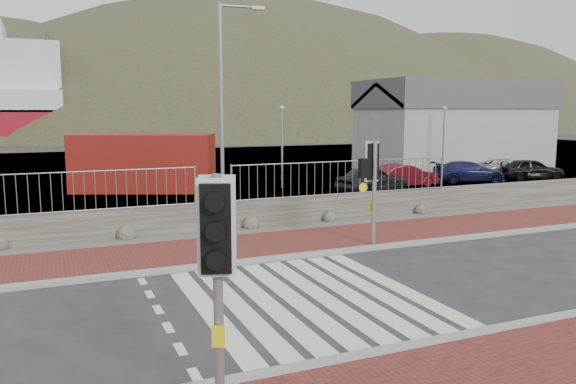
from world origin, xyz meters
name	(u,v)px	position (x,y,z in m)	size (l,w,h in m)	color
ground	(308,298)	(0.00, 0.00, 0.00)	(220.00, 220.00, 0.00)	#28282B
sidewalk_far	(240,248)	(0.00, 4.50, 0.04)	(40.00, 3.00, 0.08)	brown
kerb_near	(388,352)	(0.00, -3.00, 0.05)	(40.00, 0.25, 0.12)	gray
kerb_far	(258,260)	(0.00, 3.00, 0.05)	(40.00, 0.25, 0.12)	gray
zebra_crossing	(308,297)	(0.00, 0.00, 0.01)	(4.62, 5.60, 0.01)	silver
gravel_strip	(220,234)	(0.00, 6.50, 0.03)	(40.00, 1.50, 0.06)	#59544C
stone_wall	(213,217)	(0.00, 7.30, 0.45)	(40.00, 0.60, 0.90)	#453F39
railing	(213,175)	(0.00, 7.15, 1.82)	(18.07, 0.07, 1.22)	gray
quay	(129,170)	(0.00, 27.90, 0.00)	(120.00, 40.00, 0.50)	#4C4C4F
water	(91,143)	(0.00, 62.90, 0.00)	(220.00, 50.00, 0.05)	#3F4C54
harbor_building	(454,125)	(20.00, 19.90, 2.93)	(12.20, 6.20, 5.80)	#9E9E99
hills_backdrop	(128,267)	(6.74, 87.90, -23.05)	(254.00, 90.00, 100.00)	#2C341F
traffic_signal_near	(217,246)	(-3.00, -3.82, 2.24)	(0.51, 0.40, 3.11)	gray
traffic_signal_far	(373,171)	(3.57, 3.31, 2.20)	(0.72, 0.28, 3.03)	gray
streetlight	(225,102)	(0.71, 8.09, 4.14)	(1.56, 0.30, 7.35)	gray
shipping_container	(144,162)	(-0.55, 17.63, 1.38)	(6.61, 2.75, 2.75)	maroon
car_a	(372,179)	(9.28, 12.64, 0.63)	(1.49, 3.69, 1.26)	black
car_b	(404,176)	(11.78, 13.60, 0.59)	(1.25, 3.58, 1.18)	#540C14
car_c	(469,172)	(16.34, 14.08, 0.57)	(1.59, 3.91, 1.14)	#12153A
car_d	(507,168)	(19.89, 14.90, 0.54)	(1.80, 3.91, 1.09)	gray
car_e	(531,169)	(20.36, 13.54, 0.60)	(1.41, 3.50, 1.19)	black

